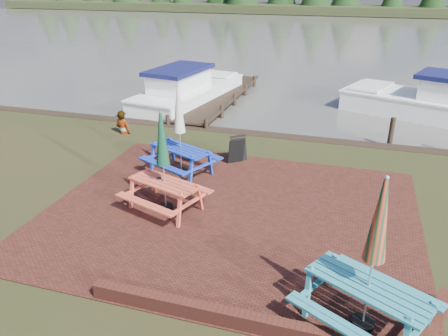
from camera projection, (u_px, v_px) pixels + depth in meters
ground at (217, 235)px, 9.94m from camera, size 120.00×120.00×0.00m
paving at (230, 213)px, 10.81m from camera, size 9.00×7.50×0.02m
brick_wall at (296, 324)px, 7.20m from camera, size 6.21×1.79×0.30m
water at (334, 36)px, 42.28m from camera, size 120.00×60.00×0.02m
picnic_table_teal at (370, 279)px, 6.98m from camera, size 2.58×2.49×2.76m
picnic_table_red at (164, 177)px, 10.66m from camera, size 2.26×2.13×2.55m
picnic_table_blue at (180, 144)px, 12.67m from camera, size 2.42×2.31×2.63m
chalkboard at (238, 150)px, 13.61m from camera, size 0.53×0.75×0.82m
jetty at (220, 97)px, 20.69m from camera, size 1.76×9.08×1.00m
boat_jetty at (188, 92)px, 20.30m from camera, size 3.48×7.31×2.03m
boat_near at (442, 105)px, 18.31m from camera, size 8.23×5.21×2.10m
person at (121, 111)px, 15.94m from camera, size 0.69×0.51×1.73m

